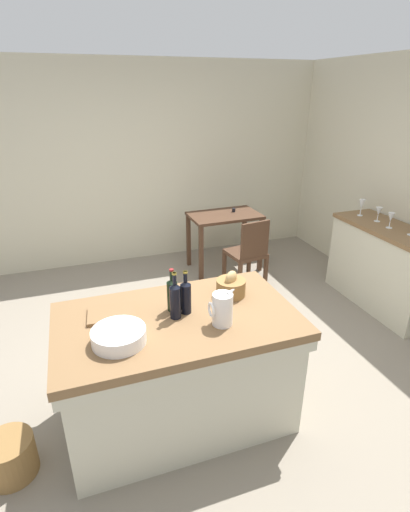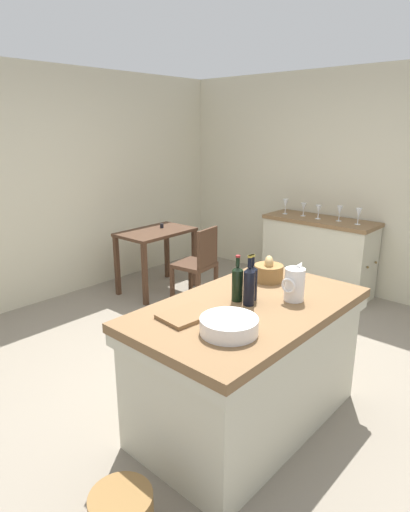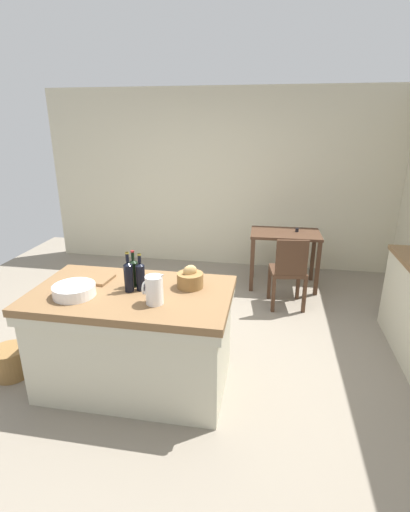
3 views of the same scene
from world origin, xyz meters
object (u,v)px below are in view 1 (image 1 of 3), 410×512
Objects in this scene: wine_bottle_amber at (172,294)px; wine_bottle_green at (175,300)px; wine_bottle_dark at (186,296)px; wine_glass_far_right at (362,205)px; wooden_chair at (248,252)px; bread_basket at (231,286)px; cutting_board at (112,314)px; wash_bowl at (119,336)px; pitcher at (222,309)px; island_table at (179,365)px; wine_glass_middle at (391,218)px; side_cabinet at (385,267)px; wicker_hamper at (10,457)px; wine_glass_right at (379,212)px; writing_desk at (224,223)px.

wine_bottle_green reaches higher than wine_bottle_amber.
wine_bottle_dark is 0.94× the size of wine_bottle_green.
wine_glass_far_right is (2.54, 1.32, 0.04)m from wine_bottle_green.
wine_bottle_green reaches higher than wooden_chair.
cutting_board is at bearing 179.79° from bread_basket.
wine_bottle_green reaches higher than bread_basket.
pitcher is at bearing -1.56° from wash_bowl.
pitcher is 1.38× the size of wine_glass_far_right.
bread_basket reaches higher than island_table.
wine_glass_far_right reaches higher than wooden_chair.
wooden_chair is 1.55m from wine_glass_middle.
side_cabinet reaches higher than island_table.
wine_bottle_dark reaches higher than wicker_hamper.
wine_bottle_dark is at bearing -157.24° from wine_glass_right.
side_cabinet is 4.18× the size of cutting_board.
cutting_board is (-0.00, 0.32, -0.03)m from wash_bowl.
cutting_board is at bearing 19.50° from wicker_hamper.
wooden_chair is at bearing 147.25° from side_cabinet.
side_cabinet is at bearing 18.03° from bread_basket.
wine_bottle_dark reaches higher than pitcher.
wicker_hamper is at bearing -144.24° from wooden_chair.
pitcher is at bearing -151.55° from wine_glass_right.
wine_glass_far_right is (-0.03, 0.47, 0.58)m from side_cabinet.
wine_glass_middle is (2.93, 0.70, 0.14)m from cutting_board.
side_cabinet is 1.50× the size of wooden_chair.
island_table is at bearing -157.09° from wine_glass_right.
wash_bowl is at bearing -159.67° from bread_basket.
wine_bottle_amber reaches higher than wicker_hamper.
wash_bowl reaches higher than island_table.
wash_bowl reaches higher than side_cabinet.
pitcher is at bearing -155.52° from wine_glass_middle.
side_cabinet reaches higher than wooden_chair.
wine_bottle_dark reaches higher than wash_bowl.
pitcher is 2.63m from wine_glass_right.
wine_glass_far_right is at bearing 27.45° from wine_bottle_green.
wine_glass_far_right reaches higher than cutting_board.
wine_bottle_amber is 1.64× the size of wine_glass_far_right.
wine_bottle_green is (-0.01, -0.00, 0.53)m from island_table.
wine_bottle_green reaches higher than wash_bowl.
cutting_board is at bearing 157.98° from island_table.
wash_bowl is at bearing -153.30° from wine_glass_far_right.
wine_bottle_amber is 2.81m from wine_glass_far_right.
wine_glass_middle is at bearing 24.48° from pitcher.
side_cabinet is 7.15× the size of wine_glass_far_right.
wine_glass_right is (2.57, 0.99, 0.03)m from wine_bottle_amber.
writing_desk is at bearing 52.33° from cutting_board.
bread_basket is (-0.86, -1.50, 0.45)m from wooden_chair.
wine_bottle_dark is 1.87× the size of wine_glass_middle.
wine_bottle_amber reaches higher than pitcher.
wine_glass_far_right is (2.46, 1.28, 0.05)m from wine_bottle_dark.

